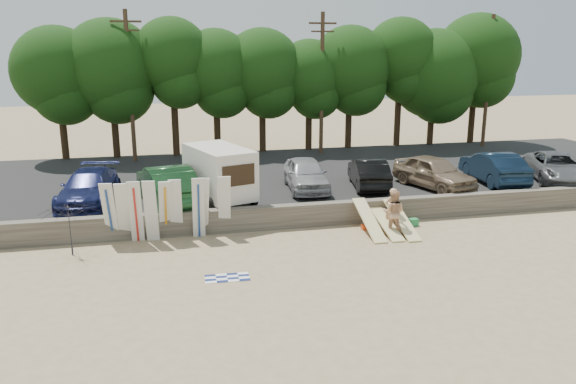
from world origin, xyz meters
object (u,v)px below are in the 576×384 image
car_5 (493,167)px  car_6 (557,167)px  beachgoer_a (392,209)px  car_1 (167,184)px  car_0 (89,188)px  cooler (413,222)px  box_trailer (219,172)px  car_2 (306,174)px  car_3 (369,173)px  beach_umbrella (71,229)px  beachgoer_b (393,212)px  car_4 (434,172)px

car_5 → car_6: 3.50m
car_5 → beachgoer_a: 8.42m
car_1 → car_0: bearing=-23.8°
car_1 → cooler: (10.36, -3.49, -1.43)m
box_trailer → car_2: 4.64m
car_1 → cooler: car_1 is taller
car_1 → cooler: size_ratio=14.14×
car_0 → car_2: 10.14m
car_5 → box_trailer: bearing=8.9°
car_3 → beach_umbrella: car_3 is taller
car_3 → beachgoer_a: car_3 is taller
car_6 → beach_umbrella: bearing=-149.1°
car_6 → beachgoer_b: car_6 is taller
car_6 → car_4: bearing=-158.7°
beachgoer_a → cooler: size_ratio=4.72×
car_2 → car_4: (6.33, -1.08, 0.01)m
box_trailer → car_4: 10.74m
car_2 → car_4: car_4 is taller
car_1 → beach_umbrella: (-3.62, -3.87, -0.59)m
car_3 → car_5: car_5 is taller
car_2 → car_5: size_ratio=0.94×
car_6 → cooler: 10.38m
box_trailer → car_2: box_trailer is taller
box_trailer → beachgoer_b: bearing=-49.4°
car_0 → car_1: car_1 is taller
car_1 → car_3: car_1 is taller
car_2 → beachgoer_a: car_2 is taller
beach_umbrella → car_6: bearing=9.2°
car_3 → beachgoer_b: (-0.86, -5.18, -0.49)m
cooler → car_4: bearing=44.6°
beachgoer_a → car_1: bearing=-29.7°
car_1 → car_5: size_ratio=1.09×
car_6 → beachgoer_a: size_ratio=2.93×
car_4 → beachgoer_b: car_4 is taller
car_4 → car_5: (3.56, 0.39, 0.01)m
car_2 → car_3: size_ratio=1.03×
car_0 → beachgoer_a: bearing=-11.8°
car_0 → car_4: car_4 is taller
car_0 → car_3: bearing=7.8°
cooler → beach_umbrella: 14.01m
car_2 → car_1: bearing=-165.5°
beach_umbrella → beachgoer_a: bearing=0.9°
car_4 → beachgoer_a: (-3.78, -3.68, -0.60)m
beachgoer_a → beachgoer_b: 0.72m
box_trailer → car_4: box_trailer is taller
car_0 → beachgoer_b: bearing=-14.9°
cooler → beach_umbrella: bearing=173.5°
beachgoer_b → cooler: size_ratio=4.96×
car_0 → car_6: bearing=5.5°
car_5 → car_6: bearing=179.1°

